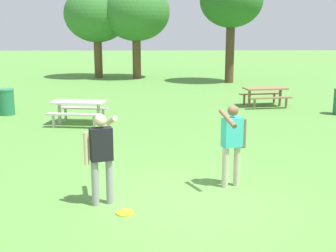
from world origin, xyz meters
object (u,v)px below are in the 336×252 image
object	(u,v)px
person_thrower	(232,140)
person_catcher	(101,152)
picnic_table_far	(265,93)
tree_tall_left	(97,15)
frisbee	(125,213)
tree_broad_center	(136,12)
picnic_table_near	(79,107)
tree_far_right	(231,1)
trash_can_further_along	(6,102)

from	to	relation	value
person_thrower	person_catcher	bearing A→B (deg)	-161.42
picnic_table_far	tree_tall_left	bearing A→B (deg)	125.94
frisbee	tree_broad_center	bearing A→B (deg)	91.79
frisbee	tree_tall_left	distance (m)	22.30
person_thrower	picnic_table_near	xyz separation A→B (m)	(-4.02, 5.99, -0.40)
picnic_table_near	tree_tall_left	xyz separation A→B (m)	(-1.18, 14.46, 3.43)
person_catcher	tree_broad_center	distance (m)	20.98
tree_broad_center	tree_far_right	bearing A→B (deg)	-24.06
person_thrower	frisbee	xyz separation A→B (m)	(-2.02, -1.26, -0.95)
frisbee	picnic_table_far	bearing A→B (deg)	64.60
person_thrower	picnic_table_far	distance (m)	9.68
person_thrower	tree_tall_left	bearing A→B (deg)	104.26
tree_tall_left	tree_broad_center	size ratio (longest dim) A/B	0.97
tree_broad_center	frisbee	bearing A→B (deg)	-88.21
picnic_table_far	tree_far_right	bearing A→B (deg)	90.61
picnic_table_far	person_catcher	bearing A→B (deg)	-118.26
person_catcher	picnic_table_near	bearing A→B (deg)	103.02
frisbee	tree_tall_left	world-z (taller)	tree_tall_left
person_catcher	picnic_table_far	xyz separation A→B (m)	(5.39, 10.03, -0.40)
frisbee	tree_broad_center	world-z (taller)	tree_broad_center
picnic_table_near	tree_broad_center	distance (m)	14.44
person_catcher	tree_broad_center	bearing A→B (deg)	90.66
picnic_table_far	tree_far_right	distance (m)	9.18
tree_broad_center	trash_can_further_along	bearing A→B (deg)	-109.26
frisbee	picnic_table_far	xyz separation A→B (m)	(4.97, 10.47, 0.55)
person_thrower	tree_far_right	world-z (taller)	tree_far_right
picnic_table_far	tree_far_right	xyz separation A→B (m)	(-0.09, 8.23, 4.08)
person_thrower	tree_far_right	bearing A→B (deg)	80.68
frisbee	picnic_table_far	size ratio (longest dim) A/B	0.16
frisbee	trash_can_further_along	size ratio (longest dim) A/B	0.31
tree_broad_center	tree_far_right	distance (m)	6.09
picnic_table_near	tree_far_right	bearing A→B (deg)	59.01
person_thrower	frisbee	world-z (taller)	person_thrower
person_thrower	tree_far_right	size ratio (longest dim) A/B	0.26
picnic_table_far	tree_tall_left	size ratio (longest dim) A/B	0.33
tree_broad_center	picnic_table_far	bearing A→B (deg)	-62.25
frisbee	tree_far_right	size ratio (longest dim) A/B	0.05
person_catcher	picnic_table_near	world-z (taller)	person_catcher
person_thrower	trash_can_further_along	bearing A→B (deg)	132.05
person_catcher	frisbee	world-z (taller)	person_catcher
tree_tall_left	picnic_table_near	bearing A→B (deg)	-85.33
frisbee	tree_broad_center	size ratio (longest dim) A/B	0.05
tree_tall_left	picnic_table_far	bearing A→B (deg)	-54.06
person_catcher	frisbee	xyz separation A→B (m)	(0.42, -0.43, -0.95)
person_thrower	tree_broad_center	world-z (taller)	tree_broad_center
tree_tall_left	tree_broad_center	bearing A→B (deg)	-11.97
person_thrower	picnic_table_near	bearing A→B (deg)	123.86
frisbee	person_thrower	bearing A→B (deg)	31.88
picnic_table_near	tree_tall_left	world-z (taller)	tree_tall_left
frisbee	picnic_table_near	size ratio (longest dim) A/B	0.16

